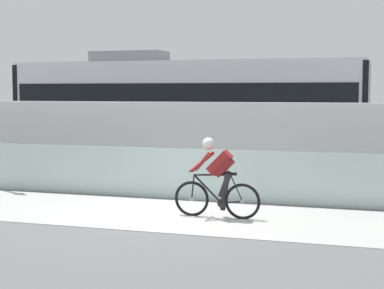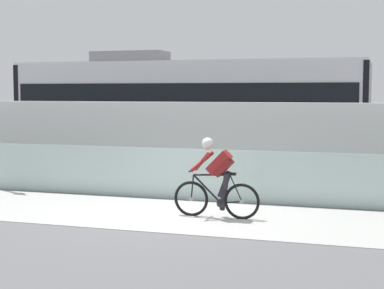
# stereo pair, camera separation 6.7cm
# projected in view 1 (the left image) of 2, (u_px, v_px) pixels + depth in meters

# --- Properties ---
(ground_plane) EXTENTS (200.00, 200.00, 0.00)m
(ground_plane) POSITION_uv_depth(u_px,v_px,m) (174.00, 215.00, 12.64)
(ground_plane) COLOR slate
(bike_path_deck) EXTENTS (32.00, 3.20, 0.01)m
(bike_path_deck) POSITION_uv_depth(u_px,v_px,m) (174.00, 215.00, 12.64)
(bike_path_deck) COLOR beige
(bike_path_deck) RESTS_ON ground
(glass_parapet) EXTENTS (32.00, 0.05, 1.20)m
(glass_parapet) POSITION_uv_depth(u_px,v_px,m) (200.00, 175.00, 14.35)
(glass_parapet) COLOR #ADC6C1
(glass_parapet) RESTS_ON ground
(concrete_barrier_wall) EXTENTS (32.00, 0.36, 2.25)m
(concrete_barrier_wall) POSITION_uv_depth(u_px,v_px,m) (220.00, 146.00, 16.01)
(concrete_barrier_wall) COLOR silver
(concrete_barrier_wall) RESTS_ON ground
(tram_rail_near) EXTENTS (32.00, 0.08, 0.01)m
(tram_rail_near) POSITION_uv_depth(u_px,v_px,m) (241.00, 176.00, 18.47)
(tram_rail_near) COLOR #595654
(tram_rail_near) RESTS_ON ground
(tram_rail_far) EXTENTS (32.00, 0.08, 0.01)m
(tram_rail_far) POSITION_uv_depth(u_px,v_px,m) (251.00, 170.00, 19.84)
(tram_rail_far) COLOR #595654
(tram_rail_far) RESTS_ON ground
(tram) EXTENTS (11.06, 2.54, 3.81)m
(tram) POSITION_uv_depth(u_px,v_px,m) (187.00, 111.00, 19.56)
(tram) COLOR silver
(tram) RESTS_ON ground
(cyclist_on_bike) EXTENTS (1.77, 0.58, 1.61)m
(cyclist_on_bike) POSITION_uv_depth(u_px,v_px,m) (217.00, 179.00, 12.30)
(cyclist_on_bike) COLOR black
(cyclist_on_bike) RESTS_ON ground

